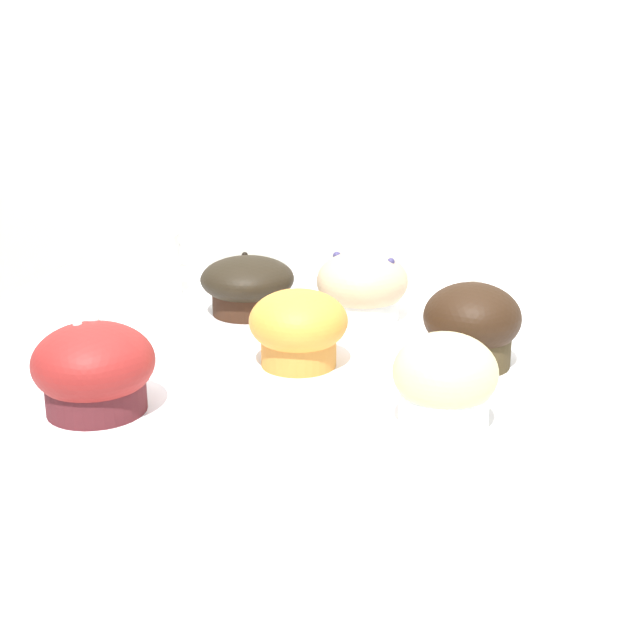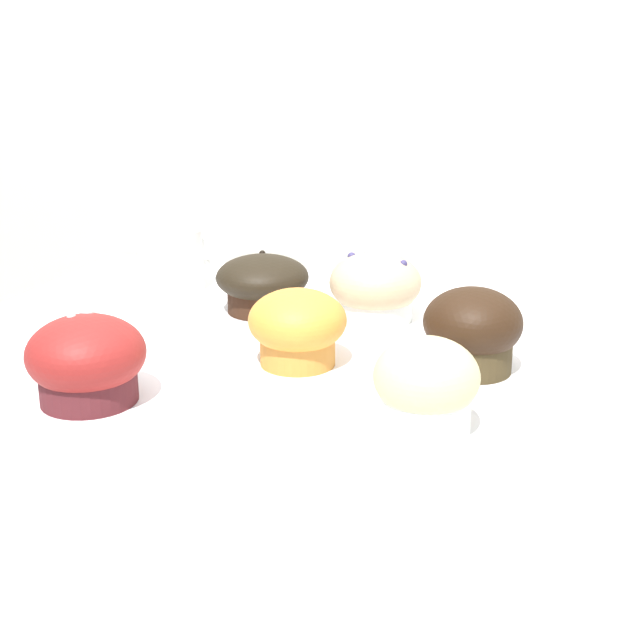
{
  "view_description": "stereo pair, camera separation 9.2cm",
  "coord_description": "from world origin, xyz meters",
  "px_view_note": "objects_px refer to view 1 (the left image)",
  "views": [
    {
      "loc": [
        0.13,
        -0.88,
        1.21
      ],
      "look_at": [
        -0.05,
        -0.02,
        0.93
      ],
      "focal_mm": 50.0,
      "sensor_mm": 36.0,
      "label": 1
    },
    {
      "loc": [
        0.22,
        -0.85,
        1.21
      ],
      "look_at": [
        -0.05,
        -0.02,
        0.93
      ],
      "focal_mm": 50.0,
      "sensor_mm": 36.0,
      "label": 2
    }
  ],
  "objects_px": {
    "muffin_back_right": "(298,328)",
    "muffin_front_right": "(472,326)",
    "muffin_front_left": "(248,285)",
    "muffin_back_left": "(445,382)",
    "muffin_front_center": "(362,287)",
    "coffee_cup": "(149,262)",
    "muffin_back_center": "(94,370)"
  },
  "relations": [
    {
      "from": "muffin_back_left",
      "to": "muffin_front_right",
      "type": "distance_m",
      "value": 0.16
    },
    {
      "from": "muffin_back_right",
      "to": "coffee_cup",
      "type": "height_order",
      "value": "coffee_cup"
    },
    {
      "from": "muffin_back_left",
      "to": "muffin_front_right",
      "type": "relative_size",
      "value": 0.91
    },
    {
      "from": "coffee_cup",
      "to": "muffin_back_center",
      "type": "bearing_deg",
      "value": -75.13
    },
    {
      "from": "muffin_front_left",
      "to": "muffin_front_right",
      "type": "height_order",
      "value": "muffin_front_right"
    },
    {
      "from": "muffin_front_center",
      "to": "muffin_back_right",
      "type": "relative_size",
      "value": 1.08
    },
    {
      "from": "muffin_back_left",
      "to": "muffin_front_center",
      "type": "bearing_deg",
      "value": 112.65
    },
    {
      "from": "muffin_back_left",
      "to": "muffin_front_left",
      "type": "height_order",
      "value": "muffin_back_left"
    },
    {
      "from": "muffin_front_right",
      "to": "muffin_back_left",
      "type": "bearing_deg",
      "value": -95.6
    },
    {
      "from": "muffin_front_right",
      "to": "muffin_back_center",
      "type": "xyz_separation_m",
      "value": [
        -0.33,
        -0.19,
        -0.0
      ]
    },
    {
      "from": "muffin_front_center",
      "to": "coffee_cup",
      "type": "height_order",
      "value": "coffee_cup"
    },
    {
      "from": "muffin_back_left",
      "to": "muffin_back_center",
      "type": "distance_m",
      "value": 0.31
    },
    {
      "from": "muffin_back_right",
      "to": "muffin_back_center",
      "type": "relative_size",
      "value": 0.92
    },
    {
      "from": "muffin_back_right",
      "to": "coffee_cup",
      "type": "bearing_deg",
      "value": 139.97
    },
    {
      "from": "muffin_back_left",
      "to": "muffin_back_center",
      "type": "relative_size",
      "value": 0.83
    },
    {
      "from": "muffin_front_center",
      "to": "muffin_front_left",
      "type": "relative_size",
      "value": 0.96
    },
    {
      "from": "muffin_front_center",
      "to": "muffin_back_left",
      "type": "xyz_separation_m",
      "value": [
        0.12,
        -0.29,
        0.0
      ]
    },
    {
      "from": "muffin_back_right",
      "to": "coffee_cup",
      "type": "distance_m",
      "value": 0.32
    },
    {
      "from": "muffin_back_right",
      "to": "muffin_front_right",
      "type": "relative_size",
      "value": 1.02
    },
    {
      "from": "muffin_back_left",
      "to": "muffin_front_right",
      "type": "bearing_deg",
      "value": 84.4
    },
    {
      "from": "muffin_front_center",
      "to": "muffin_back_left",
      "type": "bearing_deg",
      "value": -67.35
    },
    {
      "from": "muffin_front_left",
      "to": "coffee_cup",
      "type": "bearing_deg",
      "value": 160.56
    },
    {
      "from": "muffin_front_right",
      "to": "muffin_front_center",
      "type": "bearing_deg",
      "value": 135.39
    },
    {
      "from": "muffin_back_left",
      "to": "muffin_back_right",
      "type": "relative_size",
      "value": 0.9
    },
    {
      "from": "muffin_back_right",
      "to": "muffin_back_center",
      "type": "bearing_deg",
      "value": -135.37
    },
    {
      "from": "muffin_front_left",
      "to": "muffin_back_left",
      "type": "bearing_deg",
      "value": -46.78
    },
    {
      "from": "muffin_front_center",
      "to": "muffin_back_center",
      "type": "bearing_deg",
      "value": -120.72
    },
    {
      "from": "muffin_front_center",
      "to": "muffin_back_left",
      "type": "height_order",
      "value": "muffin_back_left"
    },
    {
      "from": "muffin_front_left",
      "to": "coffee_cup",
      "type": "xyz_separation_m",
      "value": [
        -0.15,
        0.05,
        0.01
      ]
    },
    {
      "from": "muffin_front_right",
      "to": "coffee_cup",
      "type": "xyz_separation_m",
      "value": [
        -0.42,
        0.17,
        0.0
      ]
    },
    {
      "from": "muffin_front_right",
      "to": "muffin_back_center",
      "type": "bearing_deg",
      "value": -150.15
    },
    {
      "from": "muffin_front_center",
      "to": "muffin_front_left",
      "type": "xyz_separation_m",
      "value": [
        -0.14,
        -0.01,
        -0.0
      ]
    }
  ]
}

